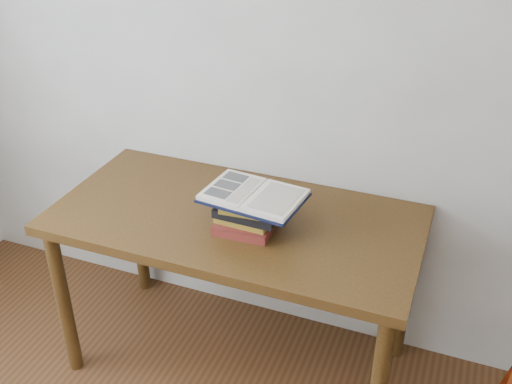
% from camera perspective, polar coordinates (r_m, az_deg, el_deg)
% --- Properties ---
extents(desk, '(1.45, 0.73, 0.78)m').
position_cam_1_polar(desk, '(2.41, -1.94, -4.22)').
color(desk, '#4B2E12').
rests_on(desk, ground).
extents(book_stack, '(0.25, 0.20, 0.13)m').
position_cam_1_polar(book_stack, '(2.24, -0.80, -2.16)').
color(book_stack, maroon).
rests_on(book_stack, desk).
extents(open_book, '(0.38, 0.29, 0.03)m').
position_cam_1_polar(open_book, '(2.20, -0.22, -0.34)').
color(open_book, black).
rests_on(open_book, book_stack).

